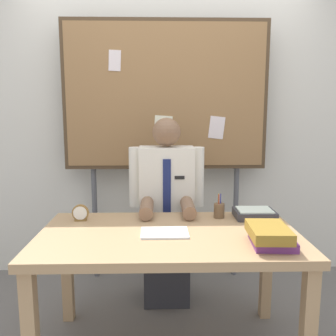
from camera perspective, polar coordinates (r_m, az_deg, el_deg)
The scene contains 9 objects.
back_wall at distance 3.20m, azimuth -0.46°, elevation 7.21°, with size 6.40×0.08×2.70m, color silver.
desk at distance 2.15m, azimuth 0.13°, elevation -12.53°, with size 1.51×0.84×0.76m.
person at distance 2.73m, azimuth -0.22°, elevation -8.01°, with size 0.55×0.56×1.41m.
bulletin_board at distance 3.00m, azimuth -0.39°, elevation 10.96°, with size 1.67×0.09×2.18m.
book_stack at distance 1.99m, azimuth 15.88°, elevation -10.24°, with size 0.24×0.29×0.10m.
open_notebook at distance 2.10m, azimuth -0.55°, elevation -10.23°, with size 0.27×0.19×0.01m, color white.
desk_clock at distance 2.39m, azimuth -13.70°, elevation -7.01°, with size 0.11×0.04×0.11m.
pen_holder at distance 2.41m, azimuth 8.10°, elevation -6.66°, with size 0.07×0.07×0.16m.
paper_tray at distance 2.46m, azimuth 13.53°, elevation -7.02°, with size 0.26×0.20×0.06m.
Camera 1 is at (-0.05, -2.00, 1.46)m, focal length 38.49 mm.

